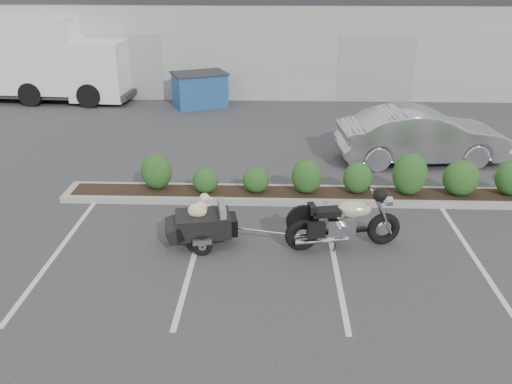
{
  "coord_description": "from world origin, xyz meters",
  "views": [
    {
      "loc": [
        0.02,
        -9.73,
        5.26
      ],
      "look_at": [
        -0.35,
        0.79,
        0.75
      ],
      "focal_mm": 38.0,
      "sensor_mm": 36.0,
      "label": 1
    }
  ],
  "objects_px": {
    "dumpster": "(200,89)",
    "sedan": "(421,136)",
    "delivery_truck": "(44,60)",
    "motorcycle": "(344,223)",
    "pet_trailer": "(202,223)"
  },
  "relations": [
    {
      "from": "pet_trailer",
      "to": "dumpster",
      "type": "xyz_separation_m",
      "value": [
        -1.5,
        11.14,
        0.2
      ]
    },
    {
      "from": "motorcycle",
      "to": "dumpster",
      "type": "xyz_separation_m",
      "value": [
        -4.29,
        11.15,
        0.13
      ]
    },
    {
      "from": "dumpster",
      "to": "sedan",
      "type": "bearing_deg",
      "value": -64.68
    },
    {
      "from": "delivery_truck",
      "to": "sedan",
      "type": "bearing_deg",
      "value": -23.82
    },
    {
      "from": "motorcycle",
      "to": "delivery_truck",
      "type": "xyz_separation_m",
      "value": [
        -10.64,
        12.1,
        1.04
      ]
    },
    {
      "from": "sedan",
      "to": "dumpster",
      "type": "distance_m",
      "value": 9.27
    },
    {
      "from": "sedan",
      "to": "dumpster",
      "type": "relative_size",
      "value": 1.93
    },
    {
      "from": "motorcycle",
      "to": "delivery_truck",
      "type": "distance_m",
      "value": 16.15
    },
    {
      "from": "motorcycle",
      "to": "sedan",
      "type": "height_order",
      "value": "sedan"
    },
    {
      "from": "sedan",
      "to": "dumpster",
      "type": "xyz_separation_m",
      "value": [
        -7.01,
        6.06,
        -0.09
      ]
    },
    {
      "from": "pet_trailer",
      "to": "motorcycle",
      "type": "bearing_deg",
      "value": -11.09
    },
    {
      "from": "dumpster",
      "to": "delivery_truck",
      "type": "relative_size",
      "value": 0.33
    },
    {
      "from": "sedan",
      "to": "delivery_truck",
      "type": "distance_m",
      "value": 15.11
    },
    {
      "from": "dumpster",
      "to": "delivery_truck",
      "type": "distance_m",
      "value": 6.49
    },
    {
      "from": "motorcycle",
      "to": "sedan",
      "type": "xyz_separation_m",
      "value": [
        2.72,
        5.09,
        0.22
      ]
    }
  ]
}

